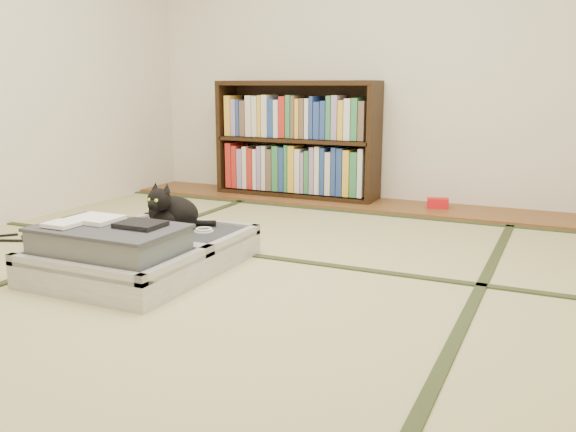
% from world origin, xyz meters
% --- Properties ---
extents(floor, '(4.50, 4.50, 0.00)m').
position_xyz_m(floor, '(0.00, 0.00, 0.00)').
color(floor, tan).
rests_on(floor, ground).
extents(wood_strip, '(4.00, 0.50, 0.02)m').
position_xyz_m(wood_strip, '(0.00, 2.00, 0.01)').
color(wood_strip, brown).
rests_on(wood_strip, ground).
extents(red_item, '(0.17, 0.12, 0.07)m').
position_xyz_m(red_item, '(0.47, 2.03, 0.06)').
color(red_item, red).
rests_on(red_item, wood_strip).
extents(tatami_borders, '(4.00, 4.50, 0.01)m').
position_xyz_m(tatami_borders, '(0.00, 0.49, 0.00)').
color(tatami_borders, '#2D381E').
rests_on(tatami_borders, ground).
extents(bookcase, '(1.32, 0.30, 0.92)m').
position_xyz_m(bookcase, '(-0.68, 2.07, 0.45)').
color(bookcase, black).
rests_on(bookcase, wood_strip).
extents(suitcase, '(0.75, 1.00, 0.30)m').
position_xyz_m(suitcase, '(-0.55, -0.09, 0.10)').
color(suitcase, silver).
rests_on(suitcase, floor).
extents(cat, '(0.33, 0.34, 0.27)m').
position_xyz_m(cat, '(-0.56, 0.21, 0.24)').
color(cat, black).
rests_on(cat, suitcase).
extents(cable_coil, '(0.10, 0.10, 0.03)m').
position_xyz_m(cable_coil, '(-0.38, 0.24, 0.16)').
color(cable_coil, white).
rests_on(cable_coil, suitcase).
extents(hanger, '(0.42, 0.27, 0.01)m').
position_xyz_m(hanger, '(-1.63, 0.09, 0.01)').
color(hanger, black).
rests_on(hanger, floor).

